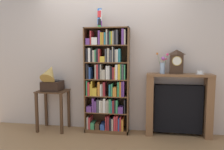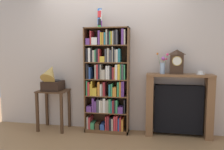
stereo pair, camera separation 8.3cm
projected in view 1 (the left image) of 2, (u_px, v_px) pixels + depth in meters
name	position (u px, v px, depth m)	size (l,w,h in m)	color
ground_plane	(106.00, 134.00, 3.81)	(7.73, 6.40, 0.02)	#997047
wall_back	(115.00, 58.00, 3.93)	(4.73, 0.08, 2.64)	beige
bookshelf	(107.00, 83.00, 3.81)	(0.77, 0.28, 1.84)	brown
cup_stack	(100.00, 18.00, 3.73)	(0.08, 0.08, 0.32)	green
side_table_left	(53.00, 101.00, 3.95)	(0.52, 0.42, 0.73)	#472D1C
gramophone	(51.00, 79.00, 3.85)	(0.33, 0.46, 0.53)	black
fireplace_mantel	(178.00, 105.00, 3.68)	(1.08, 0.28, 1.06)	brown
mantel_clock	(176.00, 62.00, 3.58)	(0.21, 0.12, 0.40)	#382316
flower_vase	(163.00, 65.00, 3.63)	(0.20, 0.16, 0.35)	#99B2D1
teacup_with_saucer	(200.00, 73.00, 3.55)	(0.14, 0.14, 0.06)	white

